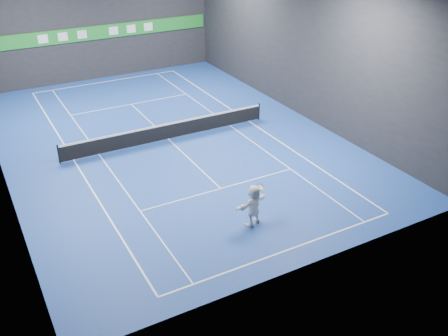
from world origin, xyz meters
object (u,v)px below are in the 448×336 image
tennis_net (168,131)px  tennis_racket (260,188)px  tennis_ball (245,161)px  player (253,205)px

tennis_net → tennis_racket: size_ratio=23.68×
tennis_ball → tennis_net: 9.93m
player → tennis_ball: (-0.40, 0.07, 2.16)m
player → tennis_ball: 2.20m
tennis_ball → tennis_racket: size_ratio=0.12×
tennis_ball → player: bearing=-9.8°
tennis_racket → player: bearing=-172.3°
tennis_ball → tennis_net: bearing=86.5°
tennis_ball → tennis_net: (0.59, 9.58, -2.56)m
tennis_net → tennis_racket: (0.16, -9.60, 1.13)m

